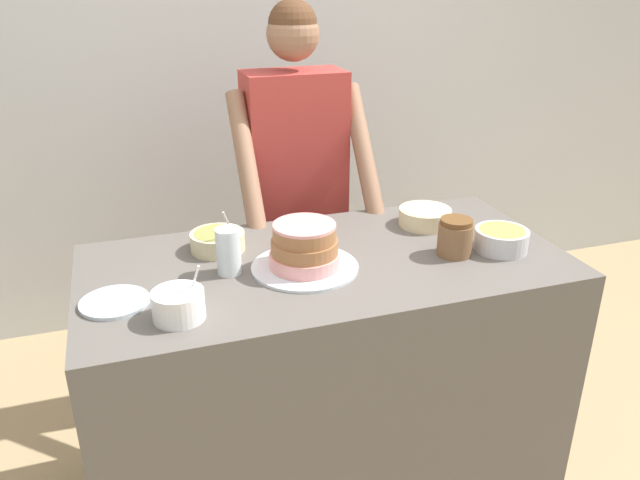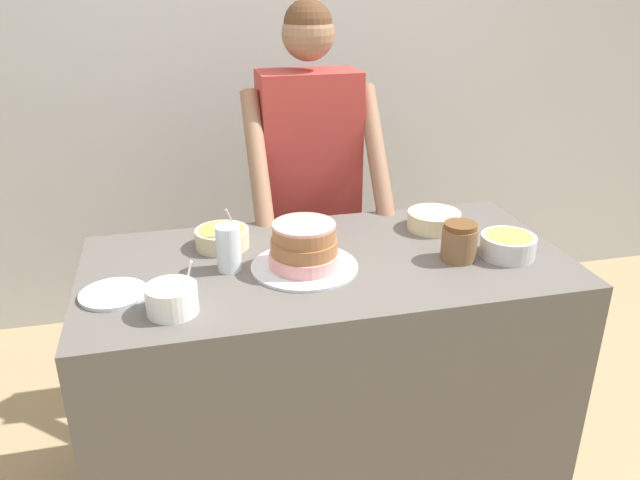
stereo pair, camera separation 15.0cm
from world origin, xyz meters
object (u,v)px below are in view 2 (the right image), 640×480
object	(u,v)px
cake	(304,249)
stoneware_jar	(459,242)
person_baker	(310,171)
frosting_bowl_olive	(222,237)
drinking_glass	(229,248)
frosting_bowl_white	(172,298)
ceramic_plate	(113,294)
frosting_bowl_yellow	(508,245)
frosting_bowl_pink	(434,219)

from	to	relation	value
cake	stoneware_jar	distance (m)	0.52
person_baker	cake	distance (m)	0.74
frosting_bowl_olive	drinking_glass	size ratio (longest dim) A/B	1.23
frosting_bowl_white	stoneware_jar	xyz separation A→B (m)	(0.94, 0.13, 0.02)
ceramic_plate	drinking_glass	bearing A→B (deg)	15.07
person_baker	frosting_bowl_olive	bearing A→B (deg)	-131.34
cake	frosting_bowl_olive	bearing A→B (deg)	136.14
cake	stoneware_jar	world-z (taller)	cake
person_baker	frosting_bowl_white	world-z (taller)	person_baker
frosting_bowl_yellow	stoneware_jar	bearing A→B (deg)	174.25
frosting_bowl_olive	frosting_bowl_white	size ratio (longest dim) A/B	1.17
person_baker	stoneware_jar	world-z (taller)	person_baker
frosting_bowl_yellow	frosting_bowl_pink	size ratio (longest dim) A/B	0.93
person_baker	stoneware_jar	distance (m)	0.84
cake	drinking_glass	size ratio (longest dim) A/B	2.31
person_baker	ceramic_plate	world-z (taller)	person_baker
frosting_bowl_olive	stoneware_jar	size ratio (longest dim) A/B	1.45
ceramic_plate	cake	bearing A→B (deg)	4.74
ceramic_plate	frosting_bowl_olive	bearing A→B (deg)	38.77
cake	ceramic_plate	world-z (taller)	cake
cake	ceramic_plate	size ratio (longest dim) A/B	1.74
frosting_bowl_pink	stoneware_jar	bearing A→B (deg)	-95.62
cake	drinking_glass	world-z (taller)	cake
person_baker	frosting_bowl_olive	size ratio (longest dim) A/B	9.33
frosting_bowl_yellow	drinking_glass	world-z (taller)	drinking_glass
frosting_bowl_olive	drinking_glass	distance (m)	0.19
frosting_bowl_yellow	stoneware_jar	xyz separation A→B (m)	(-0.17, 0.02, 0.02)
drinking_glass	stoneware_jar	bearing A→B (deg)	-7.74
cake	frosting_bowl_white	distance (m)	0.47
cake	frosting_bowl_white	xyz separation A→B (m)	(-0.42, -0.19, -0.02)
cake	stoneware_jar	xyz separation A→B (m)	(0.52, -0.06, -0.00)
frosting_bowl_pink	drinking_glass	bearing A→B (deg)	-167.89
frosting_bowl_olive	frosting_bowl_yellow	world-z (taller)	frosting_bowl_olive
frosting_bowl_yellow	frosting_bowl_white	xyz separation A→B (m)	(-1.11, -0.12, 0.00)
cake	frosting_bowl_olive	world-z (taller)	frosting_bowl_olive
frosting_bowl_olive	frosting_bowl_pink	distance (m)	0.79
frosting_bowl_pink	cake	bearing A→B (deg)	-158.44
person_baker	stoneware_jar	xyz separation A→B (m)	(0.34, -0.77, -0.04)
frosting_bowl_olive	frosting_bowl_pink	xyz separation A→B (m)	(0.79, -0.02, 0.00)
frosting_bowl_white	stoneware_jar	distance (m)	0.95
frosting_bowl_olive	ceramic_plate	size ratio (longest dim) A/B	0.93
frosting_bowl_white	drinking_glass	distance (m)	0.30
person_baker	ceramic_plate	xyz separation A→B (m)	(-0.78, -0.77, -0.09)
frosting_bowl_yellow	ceramic_plate	world-z (taller)	frosting_bowl_yellow
person_baker	drinking_glass	world-z (taller)	person_baker
frosting_bowl_yellow	frosting_bowl_white	bearing A→B (deg)	-174.03
drinking_glass	ceramic_plate	world-z (taller)	drinking_glass
frosting_bowl_pink	drinking_glass	size ratio (longest dim) A/B	1.30
frosting_bowl_olive	drinking_glass	bearing A→B (deg)	-88.38
frosting_bowl_white	drinking_glass	size ratio (longest dim) A/B	1.05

